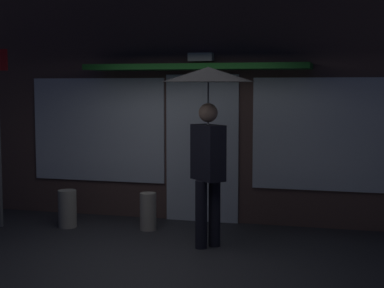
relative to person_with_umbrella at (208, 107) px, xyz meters
name	(u,v)px	position (x,y,z in m)	size (l,w,h in m)	color
ground_plane	(157,263)	(-0.41, -0.81, -1.77)	(18.00, 18.00, 0.00)	#2D2D33
building_facade	(205,71)	(-0.41, 1.53, 0.49)	(9.83, 1.00, 4.57)	brown
person_with_umbrella	(208,107)	(0.00, 0.00, 0.00)	(1.14, 1.14, 2.26)	black
sidewalk_bollard	(148,211)	(-1.02, 0.66, -1.50)	(0.23, 0.23, 0.53)	#B2A899
sidewalk_bollard_2	(67,209)	(-2.20, 0.51, -1.50)	(0.26, 0.26, 0.54)	#9E998E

